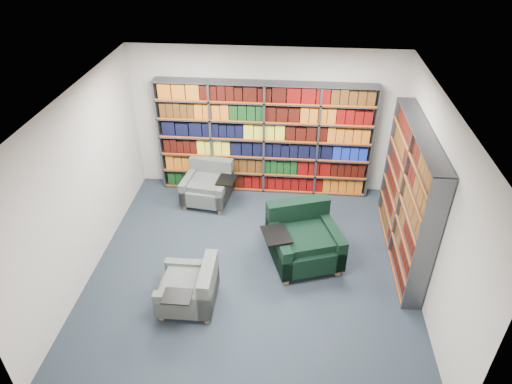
# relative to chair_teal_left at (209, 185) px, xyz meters

# --- Properties ---
(room_shell) EXTENTS (5.02, 5.02, 2.82)m
(room_shell) POSITION_rel_chair_teal_left_xyz_m (1.03, -1.88, 1.09)
(room_shell) COLOR #1D2730
(room_shell) RESTS_ON ground
(bookshelf_back) EXTENTS (4.00, 0.28, 2.20)m
(bookshelf_back) POSITION_rel_chair_teal_left_xyz_m (1.03, 0.46, 0.79)
(bookshelf_back) COLOR #47494F
(bookshelf_back) RESTS_ON ground
(bookshelf_right) EXTENTS (0.28, 2.50, 2.20)m
(bookshelf_right) POSITION_rel_chair_teal_left_xyz_m (3.37, -1.28, 0.79)
(bookshelf_right) COLOR #47494F
(bookshelf_right) RESTS_ON ground
(chair_teal_left) EXTENTS (1.04, 0.94, 0.76)m
(chair_teal_left) POSITION_rel_chair_teal_left_xyz_m (0.00, 0.00, 0.00)
(chair_teal_left) COLOR #10213F
(chair_teal_left) RESTS_ON ground
(chair_green_right) EXTENTS (1.35, 1.29, 0.93)m
(chair_green_right) POSITION_rel_chair_teal_left_xyz_m (1.79, -1.55, 0.07)
(chair_green_right) COLOR black
(chair_green_right) RESTS_ON ground
(chair_teal_front) EXTENTS (0.79, 0.92, 0.71)m
(chair_teal_front) POSITION_rel_chair_teal_left_xyz_m (0.26, -2.71, -0.02)
(chair_teal_front) COLOR #10213F
(chair_teal_front) RESTS_ON ground
(coffee_table) EXTENTS (0.93, 0.93, 0.65)m
(coffee_table) POSITION_rel_chair_teal_left_xyz_m (1.67, -1.10, 0.04)
(coffee_table) COLOR brown
(coffee_table) RESTS_ON ground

